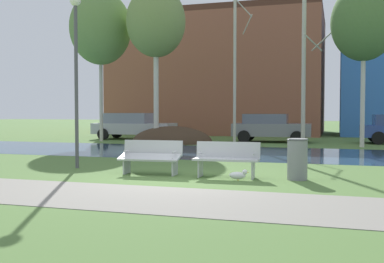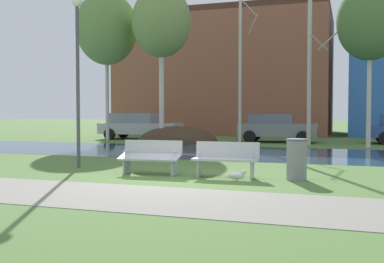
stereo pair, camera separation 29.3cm
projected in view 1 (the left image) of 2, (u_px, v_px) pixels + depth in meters
ground_plane at (252, 148)px, 20.55m from camera, size 120.00×120.00×0.00m
paved_path_strip at (138, 197)px, 8.75m from camera, size 60.00×2.57×0.01m
river_band at (241, 153)px, 18.17m from camera, size 80.00×6.23×0.01m
soil_mound at (172, 143)px, 23.96m from camera, size 4.26×3.23×1.72m
bench_left at (151, 156)px, 12.00m from camera, size 1.62×0.63×0.87m
bench_right at (227, 158)px, 11.40m from camera, size 1.62×0.63×0.87m
trash_bin at (297, 158)px, 11.03m from camera, size 0.50×0.50×0.98m
seagull at (238, 175)px, 10.89m from camera, size 0.48×0.18×0.27m
streetlamp at (76, 51)px, 13.17m from camera, size 0.32×0.32×4.91m
birch_far_left at (101, 28)px, 24.91m from camera, size 3.29×3.29×8.07m
birch_left at (156, 22)px, 23.51m from camera, size 3.00×3.00×7.96m
birch_center_left at (235, 51)px, 22.64m from camera, size 0.95×1.72×9.04m
birch_center at (304, 68)px, 22.12m from camera, size 1.52×2.26×7.21m
birch_center_right at (364, 22)px, 20.77m from camera, size 2.90×2.90×7.35m
parked_van_nearest_silver at (133, 126)px, 26.89m from camera, size 4.71×2.23×1.52m
parked_sedan_second_grey at (270, 127)px, 24.49m from camera, size 4.09×2.20×1.48m
building_brick_low at (222, 76)px, 35.13m from camera, size 14.75×9.81×8.64m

